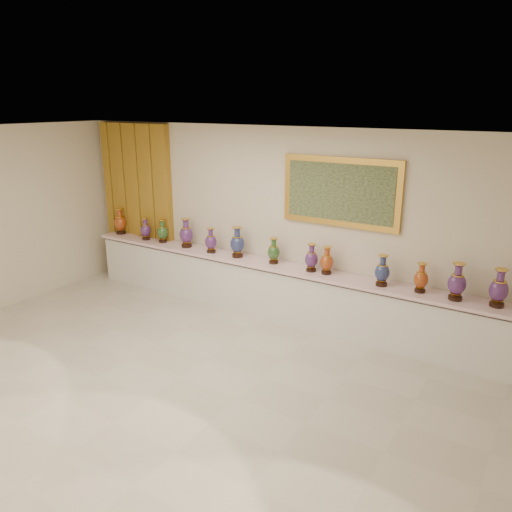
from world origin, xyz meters
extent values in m
plane|color=beige|center=(0.00, 0.00, 0.00)|extent=(8.00, 8.00, 0.00)
plane|color=beige|center=(0.00, 2.50, 1.50)|extent=(8.00, 0.00, 8.00)
plane|color=white|center=(0.00, 0.00, 3.00)|extent=(8.00, 8.00, 0.00)
cube|color=#A57923|center=(-3.03, 2.44, 1.50)|extent=(1.64, 0.14, 2.95)
cube|color=gold|center=(1.03, 2.46, 2.10)|extent=(1.80, 0.06, 1.00)
cube|color=#19321A|center=(1.03, 2.42, 2.10)|extent=(1.62, 0.02, 0.82)
cube|color=white|center=(0.00, 2.27, 0.41)|extent=(7.20, 0.42, 0.81)
cube|color=#F4CED3|center=(0.00, 2.25, 0.88)|extent=(7.28, 0.48, 0.05)
cylinder|color=black|center=(-3.40, 2.28, 0.92)|extent=(0.17, 0.17, 0.05)
cone|color=gold|center=(-3.40, 2.28, 0.98)|extent=(0.15, 0.15, 0.03)
ellipsoid|color=maroon|center=(-3.40, 2.28, 1.11)|extent=(0.28, 0.28, 0.28)
cylinder|color=gold|center=(-3.40, 2.28, 1.23)|extent=(0.16, 0.16, 0.01)
cylinder|color=maroon|center=(-3.40, 2.28, 1.30)|extent=(0.09, 0.09, 0.10)
cone|color=maroon|center=(-3.40, 2.28, 1.37)|extent=(0.16, 0.16, 0.04)
cylinder|color=gold|center=(-3.40, 2.28, 1.39)|extent=(0.16, 0.16, 0.01)
cylinder|color=black|center=(-2.68, 2.24, 0.92)|extent=(0.14, 0.14, 0.04)
cone|color=gold|center=(-2.68, 2.24, 0.96)|extent=(0.13, 0.13, 0.03)
ellipsoid|color=#29104A|center=(-2.68, 2.24, 1.08)|extent=(0.19, 0.19, 0.24)
cylinder|color=gold|center=(-2.68, 2.24, 1.18)|extent=(0.13, 0.13, 0.01)
cylinder|color=#29104A|center=(-2.68, 2.24, 1.23)|extent=(0.08, 0.08, 0.09)
cone|color=#29104A|center=(-2.68, 2.24, 1.29)|extent=(0.13, 0.13, 0.03)
cylinder|color=gold|center=(-2.68, 2.24, 1.30)|extent=(0.13, 0.13, 0.01)
cylinder|color=black|center=(-2.29, 2.27, 0.92)|extent=(0.15, 0.15, 0.04)
cone|color=gold|center=(-2.29, 2.27, 0.97)|extent=(0.13, 0.13, 0.03)
ellipsoid|color=black|center=(-2.29, 2.27, 1.08)|extent=(0.22, 0.22, 0.24)
cylinder|color=gold|center=(-2.29, 2.27, 1.19)|extent=(0.13, 0.13, 0.01)
cylinder|color=black|center=(-2.29, 2.27, 1.24)|extent=(0.08, 0.08, 0.09)
cone|color=black|center=(-2.29, 2.27, 1.30)|extent=(0.13, 0.13, 0.03)
cylinder|color=gold|center=(-2.29, 2.27, 1.32)|extent=(0.14, 0.14, 0.01)
cylinder|color=black|center=(-1.73, 2.26, 0.93)|extent=(0.18, 0.18, 0.05)
cone|color=gold|center=(-1.73, 2.26, 0.98)|extent=(0.16, 0.16, 0.03)
ellipsoid|color=#29104A|center=(-1.73, 2.26, 1.12)|extent=(0.30, 0.30, 0.30)
cylinder|color=gold|center=(-1.73, 2.26, 1.25)|extent=(0.16, 0.16, 0.01)
cylinder|color=#29104A|center=(-1.73, 2.26, 1.31)|extent=(0.09, 0.09, 0.11)
cone|color=#29104A|center=(-1.73, 2.26, 1.38)|extent=(0.16, 0.16, 0.04)
cylinder|color=gold|center=(-1.73, 2.26, 1.40)|extent=(0.17, 0.17, 0.01)
cylinder|color=black|center=(-1.16, 2.21, 0.92)|extent=(0.15, 0.15, 0.04)
cone|color=gold|center=(-1.16, 2.21, 0.97)|extent=(0.13, 0.13, 0.03)
ellipsoid|color=#29104A|center=(-1.16, 2.21, 1.09)|extent=(0.25, 0.25, 0.25)
cylinder|color=gold|center=(-1.16, 2.21, 1.19)|extent=(0.14, 0.14, 0.01)
cylinder|color=#29104A|center=(-1.16, 2.21, 1.25)|extent=(0.08, 0.08, 0.09)
cone|color=#29104A|center=(-1.16, 2.21, 1.31)|extent=(0.14, 0.14, 0.03)
cylinder|color=gold|center=(-1.16, 2.21, 1.32)|extent=(0.14, 0.14, 0.01)
cylinder|color=black|center=(-0.64, 2.25, 0.93)|extent=(0.18, 0.18, 0.05)
cone|color=gold|center=(-0.64, 2.25, 0.98)|extent=(0.16, 0.16, 0.03)
ellipsoid|color=#0A103A|center=(-0.64, 2.25, 1.12)|extent=(0.29, 0.29, 0.29)
cylinder|color=gold|center=(-0.64, 2.25, 1.24)|extent=(0.16, 0.16, 0.01)
cylinder|color=#0A103A|center=(-0.64, 2.25, 1.31)|extent=(0.09, 0.09, 0.11)
cone|color=#0A103A|center=(-0.64, 2.25, 1.38)|extent=(0.16, 0.16, 0.04)
cylinder|color=gold|center=(-0.64, 2.25, 1.40)|extent=(0.16, 0.16, 0.01)
cylinder|color=black|center=(0.03, 2.28, 0.92)|extent=(0.15, 0.15, 0.04)
cone|color=gold|center=(0.03, 2.28, 0.97)|extent=(0.13, 0.13, 0.03)
ellipsoid|color=black|center=(0.03, 2.28, 1.08)|extent=(0.21, 0.21, 0.24)
cylinder|color=gold|center=(0.03, 2.28, 1.18)|extent=(0.13, 0.13, 0.01)
cylinder|color=black|center=(0.03, 2.28, 1.23)|extent=(0.08, 0.08, 0.09)
cone|color=black|center=(0.03, 2.28, 1.29)|extent=(0.13, 0.13, 0.03)
cylinder|color=gold|center=(0.03, 2.28, 1.31)|extent=(0.13, 0.13, 0.01)
cylinder|color=black|center=(0.70, 2.25, 0.92)|extent=(0.15, 0.15, 0.04)
cone|color=gold|center=(0.70, 2.25, 0.97)|extent=(0.13, 0.13, 0.03)
ellipsoid|color=#29104A|center=(0.70, 2.25, 1.09)|extent=(0.23, 0.23, 0.25)
cylinder|color=gold|center=(0.70, 2.25, 1.19)|extent=(0.14, 0.14, 0.01)
cylinder|color=#29104A|center=(0.70, 2.25, 1.25)|extent=(0.08, 0.08, 0.09)
cone|color=#29104A|center=(0.70, 2.25, 1.31)|extent=(0.14, 0.14, 0.03)
cylinder|color=gold|center=(0.70, 2.25, 1.32)|extent=(0.14, 0.14, 0.01)
cylinder|color=black|center=(0.95, 2.26, 0.92)|extent=(0.15, 0.15, 0.04)
cone|color=gold|center=(0.95, 2.26, 0.97)|extent=(0.13, 0.13, 0.03)
ellipsoid|color=maroon|center=(0.95, 2.26, 1.08)|extent=(0.24, 0.24, 0.24)
cylinder|color=gold|center=(0.95, 2.26, 1.18)|extent=(0.13, 0.13, 0.01)
cylinder|color=maroon|center=(0.95, 2.26, 1.24)|extent=(0.08, 0.08, 0.09)
cone|color=maroon|center=(0.95, 2.26, 1.30)|extent=(0.13, 0.13, 0.03)
cylinder|color=gold|center=(0.95, 2.26, 1.31)|extent=(0.14, 0.14, 0.01)
cylinder|color=black|center=(1.80, 2.22, 0.92)|extent=(0.16, 0.16, 0.04)
cone|color=gold|center=(1.80, 2.22, 0.97)|extent=(0.14, 0.14, 0.03)
ellipsoid|color=#0A103A|center=(1.80, 2.22, 1.09)|extent=(0.25, 0.25, 0.26)
cylinder|color=gold|center=(1.80, 2.22, 1.20)|extent=(0.14, 0.14, 0.01)
cylinder|color=#0A103A|center=(1.80, 2.22, 1.26)|extent=(0.08, 0.08, 0.09)
cone|color=#0A103A|center=(1.80, 2.22, 1.32)|extent=(0.14, 0.14, 0.03)
cylinder|color=gold|center=(1.80, 2.22, 1.34)|extent=(0.14, 0.14, 0.01)
cylinder|color=black|center=(2.32, 2.26, 0.92)|extent=(0.14, 0.14, 0.04)
cone|color=gold|center=(2.32, 2.26, 0.96)|extent=(0.13, 0.13, 0.03)
ellipsoid|color=maroon|center=(2.32, 2.26, 1.08)|extent=(0.20, 0.20, 0.24)
cylinder|color=gold|center=(2.32, 2.26, 1.18)|extent=(0.13, 0.13, 0.01)
cylinder|color=maroon|center=(2.32, 2.26, 1.23)|extent=(0.08, 0.08, 0.09)
cone|color=maroon|center=(2.32, 2.26, 1.29)|extent=(0.13, 0.13, 0.03)
cylinder|color=gold|center=(2.32, 2.26, 1.30)|extent=(0.13, 0.13, 0.01)
cylinder|color=black|center=(2.78, 2.23, 0.92)|extent=(0.17, 0.17, 0.05)
cone|color=gold|center=(2.78, 2.23, 0.98)|extent=(0.15, 0.15, 0.03)
ellipsoid|color=#29104A|center=(2.78, 2.23, 1.11)|extent=(0.30, 0.30, 0.29)
cylinder|color=gold|center=(2.78, 2.23, 1.24)|extent=(0.16, 0.16, 0.01)
cylinder|color=#29104A|center=(2.78, 2.23, 1.30)|extent=(0.09, 0.09, 0.10)
cone|color=#29104A|center=(2.78, 2.23, 1.37)|extent=(0.16, 0.16, 0.04)
cylinder|color=gold|center=(2.78, 2.23, 1.39)|extent=(0.16, 0.16, 0.01)
cylinder|color=black|center=(3.26, 2.27, 0.92)|extent=(0.17, 0.17, 0.05)
cone|color=gold|center=(3.26, 2.27, 0.98)|extent=(0.15, 0.15, 0.03)
ellipsoid|color=#29104A|center=(3.26, 2.27, 1.11)|extent=(0.30, 0.30, 0.28)
cylinder|color=gold|center=(3.26, 2.27, 1.23)|extent=(0.16, 0.16, 0.01)
cylinder|color=#29104A|center=(3.26, 2.27, 1.30)|extent=(0.09, 0.09, 0.10)
cone|color=#29104A|center=(3.26, 2.27, 1.37)|extent=(0.16, 0.16, 0.04)
cylinder|color=gold|center=(3.26, 2.27, 1.39)|extent=(0.16, 0.16, 0.01)
cube|color=white|center=(-1.14, 2.13, 0.90)|extent=(0.10, 0.06, 0.00)
camera|label=1|loc=(3.81, -4.20, 3.35)|focal=35.00mm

